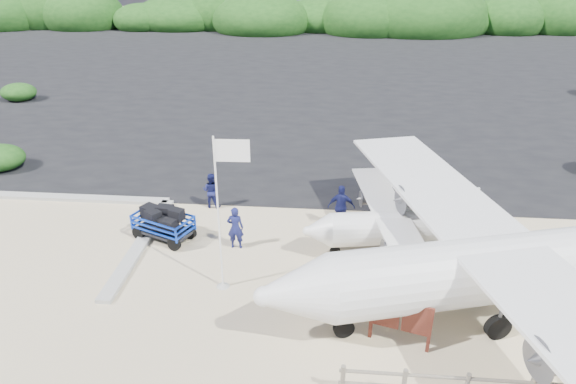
% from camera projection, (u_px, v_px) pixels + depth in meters
% --- Properties ---
extents(ground, '(160.00, 160.00, 0.00)m').
position_uv_depth(ground, '(253.00, 275.00, 17.64)').
color(ground, beige).
extents(asphalt_apron, '(90.00, 50.00, 0.04)m').
position_uv_depth(asphalt_apron, '(304.00, 74.00, 44.50)').
color(asphalt_apron, '#B2B2B2').
rests_on(asphalt_apron, ground).
extents(lagoon, '(9.00, 7.00, 0.40)m').
position_uv_depth(lagoon, '(27.00, 240.00, 19.69)').
color(lagoon, '#B2B2B2').
rests_on(lagoon, ground).
extents(vegetation_band, '(124.00, 8.00, 4.40)m').
position_uv_depth(vegetation_band, '(315.00, 30.00, 66.89)').
color(vegetation_band, '#B2B2B2').
rests_on(vegetation_band, ground).
extents(baggage_cart, '(2.76, 2.21, 1.20)m').
position_uv_depth(baggage_cart, '(165.00, 238.00, 19.80)').
color(baggage_cart, '#0D37C5').
rests_on(baggage_cart, ground).
extents(flagpole, '(1.07, 0.48, 5.28)m').
position_uv_depth(flagpole, '(223.00, 286.00, 17.05)').
color(flagpole, white).
rests_on(flagpole, ground).
extents(signboard, '(1.82, 0.68, 1.52)m').
position_uv_depth(signboard, '(398.00, 344.00, 14.61)').
color(signboard, '#552318').
rests_on(signboard, ground).
extents(crew_a, '(0.62, 0.41, 1.68)m').
position_uv_depth(crew_a, '(235.00, 228.00, 18.87)').
color(crew_a, '#15194E').
rests_on(crew_a, ground).
extents(crew_b, '(0.83, 0.69, 1.56)m').
position_uv_depth(crew_b, '(211.00, 190.00, 21.84)').
color(crew_b, '#15194E').
rests_on(crew_b, ground).
extents(crew_c, '(1.08, 0.47, 1.82)m').
position_uv_depth(crew_c, '(341.00, 207.00, 20.20)').
color(crew_c, '#15194E').
rests_on(crew_c, ground).
extents(aircraft_large, '(21.73, 21.73, 5.28)m').
position_uv_depth(aircraft_large, '(423.00, 91.00, 39.35)').
color(aircraft_large, '#B2B2B2').
rests_on(aircraft_large, ground).
extents(aircraft_small, '(7.85, 7.85, 2.47)m').
position_uv_depth(aircraft_small, '(209.00, 71.00, 45.51)').
color(aircraft_small, '#B2B2B2').
rests_on(aircraft_small, ground).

